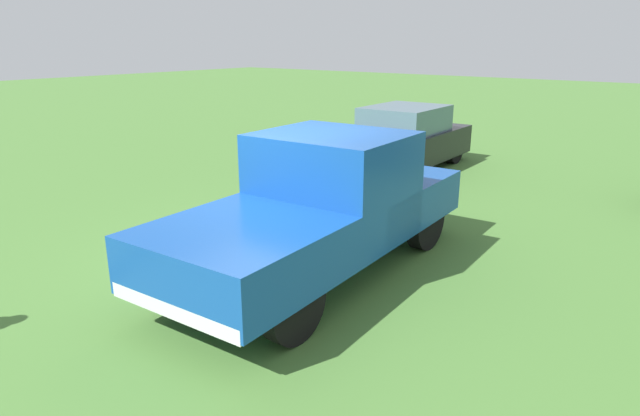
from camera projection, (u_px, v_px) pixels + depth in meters
ground_plane at (272, 260)px, 7.81m from camera, size 80.00×80.00×0.00m
pickup_truck at (326, 201)px, 7.23m from camera, size 5.14×2.14×1.84m
sedan_near at (401, 141)px, 13.04m from camera, size 4.51×1.92×1.49m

